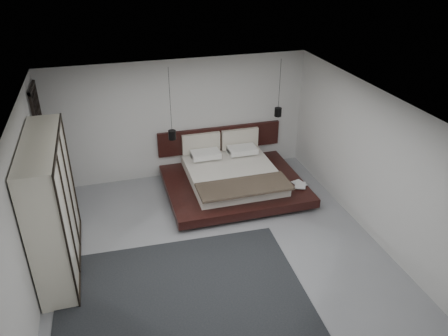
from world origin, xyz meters
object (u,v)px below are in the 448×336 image
object	(u,v)px
lattice_screen	(44,148)
wardrobe	(52,207)
bed	(232,178)
pendant_left	(172,135)
rug	(182,295)
pendant_right	(278,112)

from	to	relation	value
lattice_screen	wardrobe	bearing A→B (deg)	-83.38
lattice_screen	bed	world-z (taller)	lattice_screen
lattice_screen	pendant_left	distance (m)	2.65
pendant_left	wardrobe	distance (m)	3.20
lattice_screen	rug	world-z (taller)	lattice_screen
pendant_left	rug	size ratio (longest dim) A/B	0.41
pendant_right	rug	distance (m)	4.88
wardrobe	bed	bearing A→B (deg)	24.05
bed	wardrobe	distance (m)	4.07
pendant_right	wardrobe	xyz separation A→B (m)	(-4.87, -2.12, -0.40)
wardrobe	rug	world-z (taller)	wardrobe
bed	rug	xyz separation A→B (m)	(-1.77, -3.01, -0.29)
rug	pendant_left	bearing A→B (deg)	81.39
lattice_screen	rug	distance (m)	4.34
pendant_right	rug	xyz separation A→B (m)	(-3.00, -3.50, -1.57)
lattice_screen	wardrobe	size ratio (longest dim) A/B	1.08
pendant_left	lattice_screen	bearing A→B (deg)	178.81
bed	pendant_right	size ratio (longest dim) A/B	2.27
lattice_screen	pendant_right	distance (m)	5.13
lattice_screen	pendant_left	xyz separation A→B (m)	(2.65, -0.05, 0.01)
lattice_screen	wardrobe	world-z (taller)	lattice_screen
pendant_right	wardrobe	bearing A→B (deg)	-156.51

